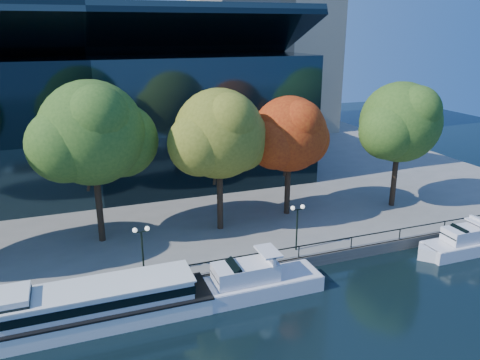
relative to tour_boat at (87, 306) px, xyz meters
name	(u,v)px	position (x,y,z in m)	size (l,w,h in m)	color
ground	(190,313)	(6.71, -1.20, -1.38)	(160.00, 160.00, 0.00)	black
promenade	(125,168)	(6.71, 35.17, -0.88)	(90.00, 67.08, 1.00)	slate
railing	(179,267)	(6.71, 2.05, 0.55)	(88.20, 0.08, 0.99)	black
convention_building	(91,118)	(2.71, 30.58, 7.12)	(50.00, 24.57, 21.43)	black
tour_boat	(87,306)	(0.00, 0.00, 0.00)	(17.16, 3.83, 3.26)	white
cruiser_near	(246,283)	(11.18, -0.35, -0.34)	(11.63, 2.99, 3.37)	white
cruiser_far	(464,243)	(31.59, -0.47, -0.43)	(9.25, 2.56, 3.02)	white
tree_2	(94,135)	(2.04, 10.84, 9.11)	(10.86, 8.90, 14.03)	black
tree_3	(221,136)	(12.64, 9.77, 8.48)	(9.97, 8.18, 13.03)	black
tree_4	(291,136)	(20.10, 11.01, 7.65)	(9.12, 7.48, 11.85)	black
tree_5	(402,124)	(31.55, 9.21, 8.35)	(10.09, 8.28, 12.95)	black
lamp_1	(142,240)	(4.31, 3.30, 2.60)	(1.26, 0.36, 4.03)	black
lamp_2	(297,217)	(17.10, 3.30, 2.60)	(1.26, 0.36, 4.03)	black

